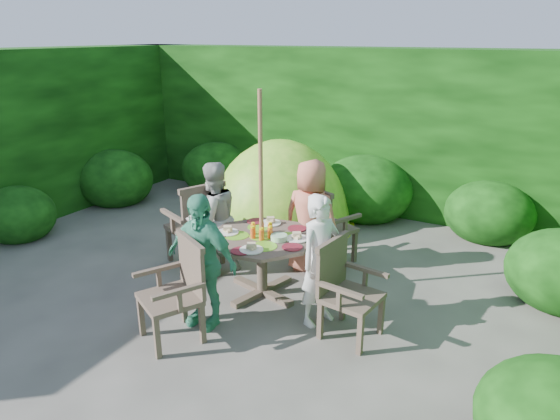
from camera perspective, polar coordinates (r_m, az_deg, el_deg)
The scene contains 13 objects.
ground at distance 5.49m, azimuth -8.79°, elevation -10.12°, with size 60.00×60.00×0.00m, color #4D4945.
hedge_enclosure at distance 6.06m, azimuth -1.72°, elevation 5.70°, with size 9.00×9.00×2.50m.
patio_table at distance 5.30m, azimuth -2.06°, elevation -4.09°, with size 1.43×1.43×0.82m.
parasol_pole at distance 5.12m, azimuth -2.17°, elevation 1.33°, with size 0.04×0.04×2.20m, color brown.
garden_chair_right at distance 4.70m, azimuth 7.42°, elevation -8.85°, with size 0.55×0.60×0.89m.
garden_chair_left at distance 6.08m, azimuth -9.42°, elevation -1.49°, with size 0.73×0.77×1.02m.
garden_chair_back at distance 6.10m, azimuth 5.18°, elevation -1.62°, with size 0.72×0.69×0.95m.
garden_chair_front at distance 4.70m, azimuth -11.63°, elevation -8.86°, with size 0.72×0.69×0.92m.
child_right at distance 4.78m, azimuth 4.67°, elevation -5.79°, with size 0.48×0.31×1.31m, color silver.
child_left at distance 5.83m, azimuth -7.64°, elevation -1.00°, with size 0.65×0.51×1.34m, color #A2A29C.
child_back at distance 5.81m, azimuth 3.52°, elevation -0.81°, with size 0.67×0.43×1.36m, color #D27157.
child_front at distance 4.79m, azimuth -8.97°, elevation -5.77°, with size 0.78×0.33×1.34m, color #449F7C.
dome_tent at distance 7.49m, azimuth -0.07°, elevation -1.59°, with size 2.36×2.36×2.54m.
Camera 1 is at (3.01, -3.73, 2.69)m, focal length 32.00 mm.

